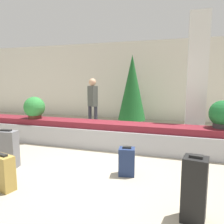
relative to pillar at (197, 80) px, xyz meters
The scene contains 12 objects.
ground_plane 3.47m from the pillar, 127.98° to the right, with size 18.00×18.00×0.00m, color #9E937F.
back_wall 3.78m from the pillar, 120.07° to the left, with size 18.00×0.06×3.20m.
carousel 2.48m from the pillar, 154.22° to the right, with size 8.01×0.71×0.61m.
pillar is the anchor object (origin of this frame).
suitcase_0 4.48m from the pillar, 141.53° to the right, with size 0.40×0.25×0.72m.
suitcase_1 4.58m from the pillar, 129.57° to the right, with size 0.38×0.26×0.54m.
suitcase_2 3.53m from the pillar, 92.98° to the right, with size 0.30×0.28×0.78m.
suitcase_3 2.96m from the pillar, 116.85° to the right, with size 0.30×0.26×0.50m.
potted_plant_0 1.19m from the pillar, 59.36° to the right, with size 0.55×0.55×0.58m.
potted_plant_1 4.19m from the pillar, 166.34° to the right, with size 0.55×0.55×0.57m.
traveler_0 3.10m from the pillar, 169.48° to the left, with size 0.37×0.33×1.67m.
decorated_tree 2.86m from the pillar, 135.83° to the left, with size 1.00×1.00×2.51m.
Camera 1 is at (1.53, -3.36, 1.58)m, focal length 35.00 mm.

